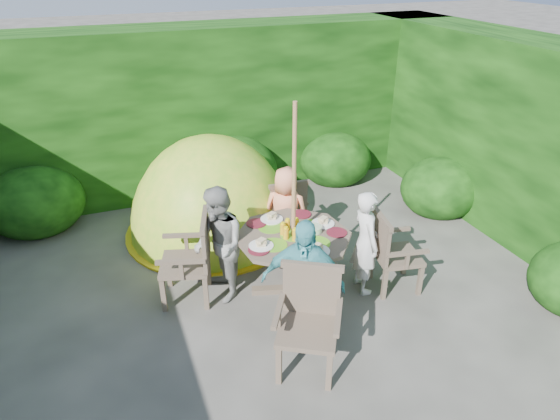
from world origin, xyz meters
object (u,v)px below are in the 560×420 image
object	(u,v)px
parasol_pole	(294,205)
garden_chair_front	(309,318)
garden_chair_back	(285,210)
child_back	(286,213)
garden_chair_left	(192,258)
child_left	(219,245)
child_front	(303,284)
dome_tent	(214,230)
child_right	(365,242)
garden_chair_right	(391,251)
patio_table	(293,244)

from	to	relation	value
parasol_pole	garden_chair_front	bearing A→B (deg)	-104.65
garden_chair_back	child_back	size ratio (longest dim) A/B	0.75
garden_chair_left	child_left	xyz separation A→B (m)	(0.28, -0.08, 0.14)
garden_chair_left	garden_chair_back	bearing A→B (deg)	135.89
garden_chair_back	child_left	distance (m)	1.39
garden_chair_left	child_front	size ratio (longest dim) A/B	0.71
child_left	child_back	xyz separation A→B (m)	(0.99, 0.55, -0.07)
child_back	dome_tent	xyz separation A→B (m)	(-0.72, 0.91, -0.59)
parasol_pole	dome_tent	bearing A→B (deg)	106.53
parasol_pole	child_right	world-z (taller)	parasol_pole
garden_chair_right	dome_tent	size ratio (longest dim) A/B	0.33
garden_chair_back	child_back	distance (m)	0.33
dome_tent	garden_chair_back	bearing A→B (deg)	-54.63
garden_chair_right	child_back	distance (m)	1.37
garden_chair_back	patio_table	bearing A→B (deg)	75.18
parasol_pole	garden_chair_front	size ratio (longest dim) A/B	2.29
garden_chair_right	patio_table	bearing A→B (deg)	83.91
parasol_pole	garden_chair_back	distance (m)	1.27
garden_chair_back	child_right	bearing A→B (deg)	111.23
child_right	child_back	world-z (taller)	child_right
parasol_pole	child_left	xyz separation A→B (m)	(-0.77, 0.22, -0.44)
parasol_pole	child_right	xyz separation A→B (m)	(0.77, -0.22, -0.49)
garden_chair_front	child_right	xyz separation A→B (m)	(1.05, 0.84, 0.10)
garden_chair_front	child_left	bearing A→B (deg)	141.74
parasol_pole	garden_chair_right	size ratio (longest dim) A/B	2.43
garden_chair_right	child_left	size ratio (longest dim) A/B	0.69
child_left	garden_chair_right	bearing A→B (deg)	72.61
child_right	child_front	world-z (taller)	child_front
garden_chair_front	child_left	distance (m)	1.38
child_back	garden_chair_right	bearing A→B (deg)	162.63
patio_table	garden_chair_back	size ratio (longest dim) A/B	1.78
child_right	child_front	bearing A→B (deg)	123.76
parasol_pole	garden_chair_front	world-z (taller)	parasol_pole
patio_table	garden_chair_right	distance (m)	1.11
garden_chair_back	child_right	size ratio (longest dim) A/B	0.73
garden_chair_front	child_back	size ratio (longest dim) A/B	0.81
garden_chair_right	garden_chair_back	size ratio (longest dim) A/B	1.02
garden_chair_back	child_right	world-z (taller)	child_right
parasol_pole	garden_chair_right	distance (m)	1.26
child_back	child_right	bearing A→B (deg)	153.92
patio_table	child_left	world-z (taller)	child_left
garden_chair_right	child_left	world-z (taller)	child_left
child_right	child_left	size ratio (longest dim) A/B	0.93
child_back	child_front	size ratio (longest dim) A/B	0.87
garden_chair_front	child_left	size ratio (longest dim) A/B	0.73
garden_chair_left	dome_tent	xyz separation A→B (m)	(0.55, 1.38, -0.52)
child_right	child_left	world-z (taller)	child_left
child_left	garden_chair_front	bearing A→B (deg)	19.67
child_front	patio_table	bearing A→B (deg)	105.64
garden_chair_right	child_front	bearing A→B (deg)	120.13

